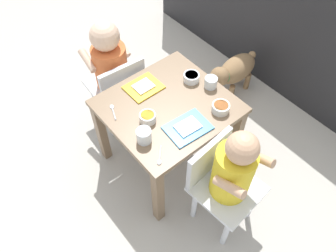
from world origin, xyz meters
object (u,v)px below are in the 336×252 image
object	(u,v)px
seated_child_left	(111,65)
cereal_bowl_left_side	(191,77)
veggie_bowl_far	(148,117)
spoon_by_right_tray	(113,110)
dining_table	(168,116)
water_cup_right	(211,83)
cereal_bowl_right_side	(221,108)
dog	(234,71)
food_tray_left	(144,87)
seated_child_right	(231,172)
water_cup_left	(144,136)
food_tray_right	(188,127)
spoon_by_left_tray	(160,157)

from	to	relation	value
seated_child_left	cereal_bowl_left_side	size ratio (longest dim) A/B	8.55
veggie_bowl_far	spoon_by_right_tray	distance (m)	0.18
dining_table	cereal_bowl_left_side	bearing A→B (deg)	105.30
water_cup_right	spoon_by_right_tray	distance (m)	0.50
seated_child_left	cereal_bowl_right_side	bearing A→B (deg)	18.31
dog	cereal_bowl_left_side	size ratio (longest dim) A/B	5.05
seated_child_left	food_tray_left	world-z (taller)	seated_child_left
dining_table	dog	distance (m)	0.71
seated_child_right	cereal_bowl_right_side	size ratio (longest dim) A/B	8.28
water_cup_left	cereal_bowl_right_side	distance (m)	0.39
cereal_bowl_right_side	veggie_bowl_far	xyz separation A→B (m)	(-0.17, -0.30, 0.00)
dog	food_tray_left	bearing A→B (deg)	-91.83
food_tray_right	water_cup_left	distance (m)	0.21
cereal_bowl_right_side	spoon_by_right_tray	distance (m)	0.51
spoon_by_left_tray	seated_child_right	bearing A→B (deg)	41.21
food_tray_right	veggie_bowl_far	size ratio (longest dim) A/B	2.73
seated_child_right	water_cup_right	world-z (taller)	seated_child_right
spoon_by_left_tray	spoon_by_right_tray	size ratio (longest dim) A/B	0.84
food_tray_left	food_tray_right	world-z (taller)	same
water_cup_right	cereal_bowl_left_side	distance (m)	0.10
food_tray_right	veggie_bowl_far	distance (m)	0.19
dining_table	seated_child_left	size ratio (longest dim) A/B	0.84
cereal_bowl_left_side	cereal_bowl_right_side	bearing A→B (deg)	-7.48
food_tray_left	water_cup_right	distance (m)	0.34
seated_child_left	veggie_bowl_far	size ratio (longest dim) A/B	9.19
dog	cereal_bowl_left_side	xyz separation A→B (m)	(0.09, -0.47, 0.30)
food_tray_left	cereal_bowl_left_side	size ratio (longest dim) A/B	2.12
seated_child_right	cereal_bowl_right_side	xyz separation A→B (m)	(-0.25, 0.18, 0.06)
dining_table	water_cup_right	bearing A→B (deg)	80.79
food_tray_left	spoon_by_right_tray	world-z (taller)	food_tray_left
food_tray_left	dining_table	bearing A→B (deg)	7.44
water_cup_left	veggie_bowl_far	xyz separation A→B (m)	(-0.08, 0.08, -0.01)
dining_table	water_cup_right	world-z (taller)	water_cup_right
water_cup_right	cereal_bowl_right_side	distance (m)	0.16
seated_child_left	food_tray_right	distance (m)	0.61
cereal_bowl_left_side	veggie_bowl_far	size ratio (longest dim) A/B	1.07
water_cup_right	cereal_bowl_left_side	world-z (taller)	water_cup_right
seated_child_left	cereal_bowl_left_side	bearing A→B (deg)	31.75
dining_table	spoon_by_left_tray	world-z (taller)	spoon_by_left_tray
water_cup_left	veggie_bowl_far	bearing A→B (deg)	134.60
veggie_bowl_far	spoon_by_right_tray	world-z (taller)	veggie_bowl_far
seated_child_left	seated_child_right	size ratio (longest dim) A/B	1.00
food_tray_left	cereal_bowl_left_side	xyz separation A→B (m)	(0.11, 0.22, 0.02)
spoon_by_right_tray	dog	bearing A→B (deg)	90.43
spoon_by_left_tray	water_cup_right	bearing A→B (deg)	110.05
spoon_by_right_tray	seated_child_right	bearing A→B (deg)	19.90
seated_child_right	cereal_bowl_left_side	bearing A→B (deg)	156.31
dining_table	dog	xyz separation A→B (m)	(-0.14, 0.67, -0.19)
water_cup_left	veggie_bowl_far	size ratio (longest dim) A/B	0.88
seated_child_right	food_tray_left	bearing A→B (deg)	-179.53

